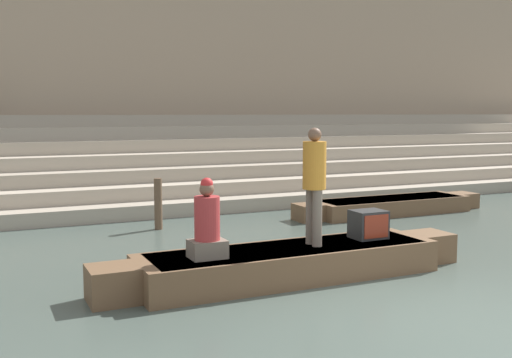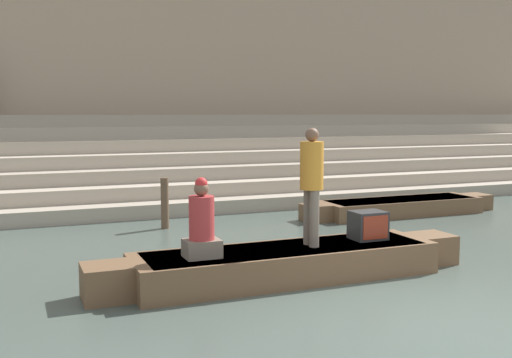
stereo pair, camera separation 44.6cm
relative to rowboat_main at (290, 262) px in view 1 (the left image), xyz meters
The scene contains 9 objects.
ground_plane 2.61m from the rowboat_main, 66.43° to the right, with size 120.00×120.00×0.00m, color #47544C.
ghat_steps 8.84m from the rowboat_main, 83.24° to the left, with size 36.00×4.80×2.39m.
back_wall 11.89m from the rowboat_main, 84.64° to the left, with size 34.20×1.28×9.01m.
rowboat_main is the anchor object (origin of this frame).
person_standing 1.30m from the rowboat_main, ahead, with size 0.35×0.35×1.76m.
person_rowing 1.49m from the rowboat_main, behind, with size 0.49×0.39×1.11m.
tv_set 1.51m from the rowboat_main, ahead, with size 0.53×0.43×0.45m.
moored_boat_shore 6.41m from the rowboat_main, 39.26° to the left, with size 5.21×1.14×0.38m.
mooring_post 4.60m from the rowboat_main, 99.13° to the left, with size 0.17×0.17×1.09m, color brown.
Camera 1 is at (-5.16, -5.29, 2.46)m, focal length 42.00 mm.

